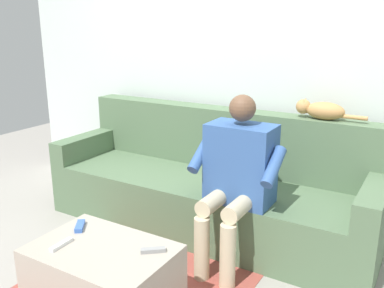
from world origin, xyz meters
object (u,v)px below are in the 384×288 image
object	(u,v)px
remote_blue	(80,226)
cat_on_backrest	(321,110)
remote_white	(61,244)
person_solo_seated	(237,172)
remote_gray	(153,250)
coffee_table	(104,280)
couch	(210,188)

from	to	relation	value
remote_blue	cat_on_backrest	bearing A→B (deg)	-72.55
cat_on_backrest	remote_white	bearing A→B (deg)	59.22
person_solo_seated	cat_on_backrest	world-z (taller)	person_solo_seated
remote_white	remote_gray	distance (m)	0.51
person_solo_seated	remote_white	distance (m)	1.15
cat_on_backrest	remote_gray	bearing A→B (deg)	70.74
coffee_table	person_solo_seated	xyz separation A→B (m)	(-0.40, -0.85, 0.44)
couch	cat_on_backrest	size ratio (longest dim) A/B	5.17
coffee_table	cat_on_backrest	xyz separation A→B (m)	(-0.75, -1.50, 0.78)
remote_gray	coffee_table	bearing A→B (deg)	-17.30
couch	cat_on_backrest	xyz separation A→B (m)	(-0.75, -0.25, 0.66)
coffee_table	remote_gray	size ratio (longest dim) A/B	5.83
remote_blue	remote_white	bearing A→B (deg)	161.85
remote_blue	person_solo_seated	bearing A→B (deg)	-78.17
coffee_table	person_solo_seated	world-z (taller)	person_solo_seated
coffee_table	cat_on_backrest	size ratio (longest dim) A/B	1.55
coffee_table	remote_white	distance (m)	0.31
coffee_table	couch	bearing A→B (deg)	-90.00
remote_white	couch	bearing A→B (deg)	169.68
coffee_table	remote_white	world-z (taller)	remote_white
person_solo_seated	remote_gray	size ratio (longest dim) A/B	8.67
couch	coffee_table	size ratio (longest dim) A/B	3.35
coffee_table	cat_on_backrest	bearing A→B (deg)	-116.67
person_solo_seated	cat_on_backrest	xyz separation A→B (m)	(-0.35, -0.65, 0.34)
person_solo_seated	remote_blue	world-z (taller)	person_solo_seated
person_solo_seated	remote_gray	distance (m)	0.79
couch	remote_white	size ratio (longest dim) A/B	17.16
cat_on_backrest	remote_white	size ratio (longest dim) A/B	3.32
couch	remote_gray	distance (m)	1.18
cat_on_backrest	coffee_table	bearing A→B (deg)	63.33
coffee_table	remote_white	xyz separation A→B (m)	(0.20, 0.10, 0.21)
coffee_table	remote_blue	bearing A→B (deg)	-21.88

